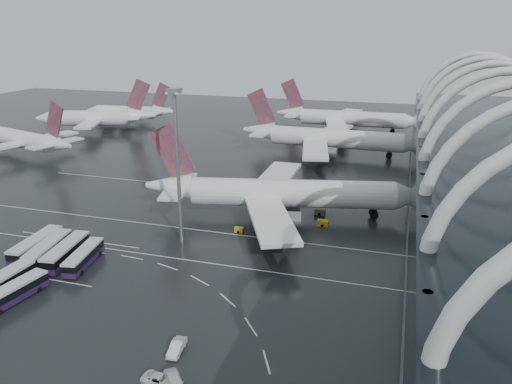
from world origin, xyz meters
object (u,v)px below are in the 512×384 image
(airliner_main, at_px, (278,194))
(airliner_gate_b, at_px, (327,139))
(jet_remote_mid, at_px, (98,118))
(bus_row_far_c, at_px, (13,292))
(gse_cart_belly_b, at_px, (320,212))
(bus_row_near_d, at_px, (84,257))
(jet_remote_far, at_px, (131,112))
(gse_cart_belly_c, at_px, (239,230))
(gse_cart_belly_a, at_px, (323,223))
(airliner_gate_c, at_px, (344,119))
(van_curve_b, at_px, (175,382))
(bus_row_near_b, at_px, (48,249))
(bus_row_near_a, at_px, (36,245))
(bus_row_far_b, at_px, (0,284))
(bus_row_near_c, at_px, (66,252))
(van_curve_a, at_px, (161,380))
(floodlight_mast, at_px, (177,149))
(gse_cart_belly_e, at_px, (281,206))
(jet_remote_west, at_px, (28,141))
(van_curve_c, at_px, (177,347))

(airliner_main, relative_size, airliner_gate_b, 1.03)
(jet_remote_mid, bearing_deg, bus_row_far_c, 99.27)
(jet_remote_mid, bearing_deg, gse_cart_belly_b, 128.46)
(airliner_main, xyz_separation_m, bus_row_near_d, (-28.13, -34.59, -3.79))
(jet_remote_far, bearing_deg, jet_remote_mid, 75.84)
(airliner_main, xyz_separation_m, gse_cart_belly_c, (-5.61, -11.63, -4.91))
(gse_cart_belly_a, relative_size, gse_cart_belly_c, 1.27)
(airliner_gate_c, height_order, gse_cart_belly_a, airliner_gate_c)
(van_curve_b, relative_size, gse_cart_belly_b, 2.06)
(bus_row_near_b, xyz_separation_m, gse_cart_belly_b, (45.44, 38.00, -1.14))
(airliner_gate_b, relative_size, jet_remote_mid, 1.28)
(airliner_main, distance_m, bus_row_near_b, 49.94)
(bus_row_near_a, xyz_separation_m, bus_row_near_d, (11.64, -1.33, -0.20))
(airliner_main, xyz_separation_m, gse_cart_belly_a, (11.04, -2.92, -4.77))
(bus_row_near_d, height_order, bus_row_far_b, bus_row_far_b)
(bus_row_near_b, relative_size, bus_row_near_c, 0.99)
(bus_row_near_c, bearing_deg, bus_row_near_b, 83.04)
(van_curve_a, xyz_separation_m, floodlight_mast, (-15.83, 40.07, 18.87))
(gse_cart_belly_c, height_order, gse_cart_belly_e, gse_cart_belly_e)
(gse_cart_belly_b, xyz_separation_m, gse_cart_belly_e, (-9.57, 0.81, 0.00))
(bus_row_near_c, relative_size, bus_row_far_b, 1.04)
(jet_remote_west, height_order, jet_remote_mid, jet_remote_mid)
(jet_remote_west, relative_size, jet_remote_mid, 0.95)
(gse_cart_belly_b, bearing_deg, bus_row_near_c, -137.60)
(bus_row_near_b, height_order, floodlight_mast, floodlight_mast)
(gse_cart_belly_c, bearing_deg, bus_row_near_b, -143.73)
(jet_remote_far, relative_size, gse_cart_belly_e, 17.18)
(bus_row_far_c, height_order, floodlight_mast, floodlight_mast)
(bus_row_near_d, relative_size, gse_cart_belly_a, 5.09)
(jet_remote_west, distance_m, gse_cart_belly_a, 110.11)
(van_curve_b, bearing_deg, bus_row_far_b, 121.44)
(airliner_gate_c, bearing_deg, bus_row_near_a, -107.68)
(van_curve_b, xyz_separation_m, van_curve_c, (-2.88, 6.61, -0.12))
(airliner_gate_b, bearing_deg, airliner_gate_c, 90.01)
(airliner_gate_b, height_order, gse_cart_belly_b, airliner_gate_b)
(airliner_gate_c, xyz_separation_m, van_curve_c, (-2.29, -153.76, -4.51))
(airliner_gate_b, bearing_deg, airliner_main, -90.24)
(van_curve_c, bearing_deg, jet_remote_west, 132.60)
(airliner_main, height_order, bus_row_far_c, airliner_main)
(jet_remote_far, bearing_deg, van_curve_a, 115.98)
(bus_row_near_c, relative_size, van_curve_b, 2.73)
(gse_cart_belly_a, bearing_deg, airliner_gate_c, 95.06)
(bus_row_near_b, relative_size, van_curve_b, 2.71)
(jet_remote_far, xyz_separation_m, bus_row_near_d, (63.52, -126.17, -3.11))
(bus_row_far_c, xyz_separation_m, gse_cart_belly_a, (42.22, 45.96, -0.96))
(bus_row_near_c, height_order, gse_cart_belly_c, bus_row_near_c)
(airliner_gate_c, relative_size, van_curve_b, 11.63)
(airliner_main, distance_m, airliner_gate_b, 60.82)
(bus_row_near_c, bearing_deg, jet_remote_west, 36.12)
(van_curve_b, xyz_separation_m, gse_cart_belly_a, (8.59, 56.87, -0.19))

